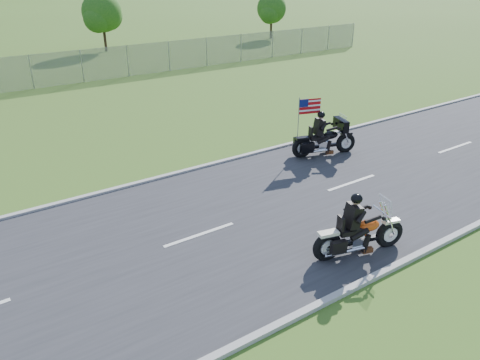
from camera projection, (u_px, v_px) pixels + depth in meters
ground at (258, 216)px, 14.05m from camera, size 420.00×420.00×0.00m
road at (258, 215)px, 14.04m from camera, size 120.00×8.00×0.04m
curb_north at (192, 169)px, 17.06m from camera, size 120.00×0.18×0.12m
curb_south at (359, 285)px, 10.99m from camera, size 120.00×0.18×0.12m
tree_fence_near at (102, 14)px, 38.36m from camera, size 3.52×3.28×4.75m
tree_fence_far at (272, 10)px, 45.11m from camera, size 3.08×2.87×4.20m
motorcycle_lead at (358, 235)px, 12.00m from camera, size 2.63×1.08×1.80m
motorcycle_follow at (324, 140)px, 18.18m from camera, size 2.64×1.25×2.26m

